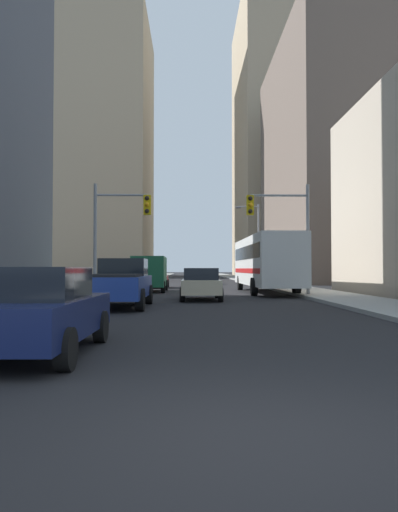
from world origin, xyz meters
name	(u,v)px	position (x,y,z in m)	size (l,w,h in m)	color
ground_plane	(264,442)	(0.00, 0.00, 0.00)	(400.00, 400.00, 0.00)	black
sidewalk_left	(137,281)	(-6.73, 50.00, 0.07)	(3.36, 160.00, 0.15)	#9E9E99
sidewalk_right	(254,281)	(6.73, 50.00, 0.07)	(3.36, 160.00, 0.15)	#9E9E99
city_bus	(266,262)	(4.06, 25.07, 1.93)	(2.73, 11.55, 3.40)	silver
pickup_truck_blue	(121,283)	(-3.33, 14.37, 0.93)	(2.20, 5.40, 1.90)	navy
cargo_van_green	(150,272)	(-3.25, 26.71, 1.29)	(2.16, 5.24, 2.26)	#195938
sedan_navy	(36,310)	(-3.31, 4.15, 0.77)	(1.95, 4.22, 1.52)	#141E4C
sedan_beige	(201,284)	(-0.12, 18.43, 0.77)	(1.95, 4.20, 1.52)	#C6B793
sedan_red	(156,278)	(-3.31, 32.76, 0.77)	(1.95, 4.20, 1.52)	maroon
sedan_white	(197,276)	(0.03, 42.43, 0.77)	(1.95, 4.25, 1.52)	white
traffic_signal_near_left	(119,221)	(-4.40, 20.92, 4.01)	(3.03, 0.44, 6.00)	gray
traffic_signal_near_right	(281,221)	(4.24, 20.92, 4.02)	(3.37, 0.44, 6.00)	gray
street_lamp_right	(255,236)	(5.41, 39.74, 4.52)	(2.27, 0.32, 7.50)	gray
building_left_far_tower	(89,150)	(-20.90, 90.54, 25.44)	(23.99, 24.88, 50.87)	tan
building_right_mid_block	(369,163)	(20.71, 51.59, 14.14)	(21.75, 27.49, 28.27)	#66564C
building_right_far_highrise	(288,142)	(18.67, 87.73, 26.33)	(19.56, 29.37, 52.66)	tan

